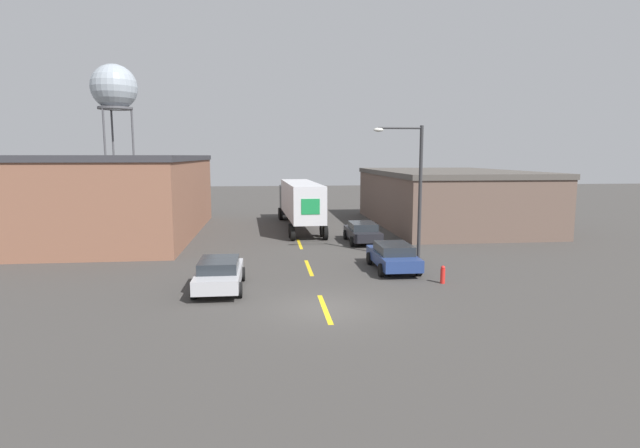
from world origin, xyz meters
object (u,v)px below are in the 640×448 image
at_px(semi_truck, 299,200).
at_px(water_tower, 114,89).
at_px(parked_car_right_near, 393,256).
at_px(fire_hydrant, 443,275).
at_px(street_lamp, 414,182).
at_px(parked_car_right_mid, 362,232).
at_px(parked_car_left_near, 219,273).

height_order(semi_truck, water_tower, water_tower).
relative_size(parked_car_right_near, fire_hydrant, 5.45).
distance_m(semi_truck, street_lamp, 14.92).
xyz_separation_m(parked_car_right_mid, street_lamp, (1.71, -6.11, 3.71)).
xyz_separation_m(semi_truck, parked_car_right_mid, (3.83, -7.57, -1.56)).
distance_m(parked_car_left_near, street_lamp, 12.20).
bearing_deg(parked_car_right_mid, parked_car_right_near, -90.00).
relative_size(parked_car_right_near, street_lamp, 0.61).
bearing_deg(parked_car_right_mid, street_lamp, -74.36).
bearing_deg(semi_truck, street_lamp, -70.32).
bearing_deg(parked_car_right_near, fire_hydrant, -61.37).
bearing_deg(fire_hydrant, parked_car_left_near, 179.94).
relative_size(parked_car_left_near, water_tower, 0.25).
relative_size(parked_car_left_near, street_lamp, 0.61).
distance_m(parked_car_right_mid, parked_car_right_near, 8.35).
bearing_deg(parked_car_left_near, fire_hydrant, -0.06).
bearing_deg(semi_truck, parked_car_left_near, -106.81).
bearing_deg(parked_car_left_near, parked_car_right_near, 18.79).
distance_m(semi_truck, parked_car_right_near, 16.45).
bearing_deg(semi_truck, parked_car_right_mid, -65.52).
bearing_deg(semi_truck, water_tower, 123.67).
bearing_deg(fire_hydrant, semi_truck, 106.11).
xyz_separation_m(semi_truck, street_lamp, (5.55, -13.69, 2.16)).
height_order(parked_car_right_near, street_lamp, street_lamp).
distance_m(water_tower, street_lamp, 54.93).
height_order(semi_truck, parked_car_left_near, semi_truck).
relative_size(semi_truck, street_lamp, 1.92).
xyz_separation_m(parked_car_right_near, parked_car_left_near, (-8.69, -2.96, 0.00)).
bearing_deg(water_tower, parked_car_right_mid, -55.57).
distance_m(water_tower, fire_hydrant, 60.12).
xyz_separation_m(water_tower, fire_hydrant, (28.67, -50.78, -14.64)).
relative_size(parked_car_right_near, parked_car_left_near, 1.00).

